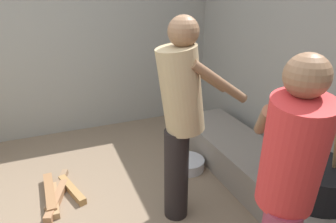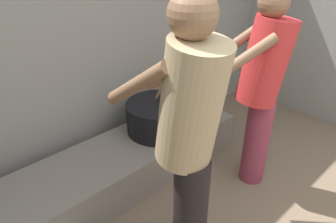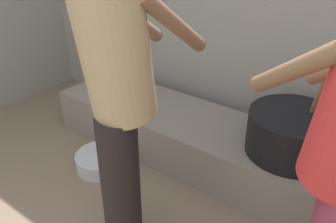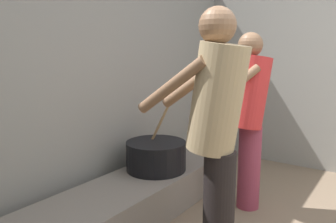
{
  "view_description": "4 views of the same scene",
  "coord_description": "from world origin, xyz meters",
  "px_view_note": "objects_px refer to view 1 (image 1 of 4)",
  "views": [
    {
      "loc": [
        1.72,
        0.2,
        1.83
      ],
      "look_at": [
        -0.5,
        1.11,
        0.83
      ],
      "focal_mm": 32.14,
      "sensor_mm": 36.0,
      "label": 1
    },
    {
      "loc": [
        -1.16,
        0.2,
        1.83
      ],
      "look_at": [
        0.14,
        1.6,
        0.76
      ],
      "focal_mm": 33.19,
      "sensor_mm": 36.0,
      "label": 2
    },
    {
      "loc": [
        0.85,
        0.08,
        1.61
      ],
      "look_at": [
        0.05,
        1.14,
        0.87
      ],
      "focal_mm": 37.97,
      "sensor_mm": 36.0,
      "label": 3
    },
    {
      "loc": [
        -1.95,
        0.2,
        1.39
      ],
      "look_at": [
        -0.53,
        1.2,
        1.08
      ],
      "focal_mm": 35.19,
      "sensor_mm": 36.0,
      "label": 4
    }
  ],
  "objects_px": {
    "cook_in_red_shirt": "(288,183)",
    "metal_mixing_bowl": "(187,164)",
    "cook_in_tan_shirt": "(181,112)",
    "cooking_pot_main": "(316,180)"
  },
  "relations": [
    {
      "from": "cook_in_red_shirt",
      "to": "metal_mixing_bowl",
      "type": "relative_size",
      "value": 4.27
    },
    {
      "from": "cook_in_red_shirt",
      "to": "cook_in_tan_shirt",
      "type": "distance_m",
      "value": 0.96
    },
    {
      "from": "cooking_pot_main",
      "to": "metal_mixing_bowl",
      "type": "xyz_separation_m",
      "value": [
        -1.15,
        -0.52,
        -0.41
      ]
    },
    {
      "from": "cook_in_red_shirt",
      "to": "metal_mixing_bowl",
      "type": "distance_m",
      "value": 1.77
    },
    {
      "from": "cooking_pot_main",
      "to": "cook_in_red_shirt",
      "type": "relative_size",
      "value": 0.46
    },
    {
      "from": "cook_in_tan_shirt",
      "to": "cooking_pot_main",
      "type": "bearing_deg",
      "value": 57.81
    },
    {
      "from": "cook_in_red_shirt",
      "to": "cook_in_tan_shirt",
      "type": "relative_size",
      "value": 0.95
    },
    {
      "from": "cook_in_tan_shirt",
      "to": "cook_in_red_shirt",
      "type": "bearing_deg",
      "value": 10.05
    },
    {
      "from": "cooking_pot_main",
      "to": "metal_mixing_bowl",
      "type": "distance_m",
      "value": 1.33
    },
    {
      "from": "cook_in_red_shirt",
      "to": "cook_in_tan_shirt",
      "type": "bearing_deg",
      "value": -169.95
    }
  ]
}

